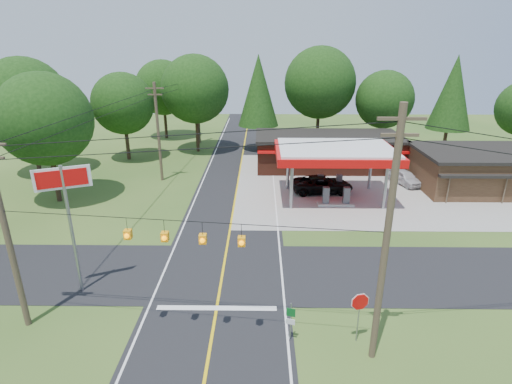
{
  "coord_description": "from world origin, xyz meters",
  "views": [
    {
      "loc": [
        2.36,
        -21.61,
        13.47
      ],
      "look_at": [
        2.0,
        7.0,
        2.8
      ],
      "focal_mm": 28.0,
      "sensor_mm": 36.0,
      "label": 1
    }
  ],
  "objects_px": {
    "sedan_car": "(405,178)",
    "big_stop_sign": "(66,199)",
    "octagonal_stop_sign": "(360,306)",
    "suv_car": "(322,185)",
    "gas_canopy": "(335,153)"
  },
  "relations": [
    {
      "from": "suv_car",
      "to": "big_stop_sign",
      "type": "height_order",
      "value": "big_stop_sign"
    },
    {
      "from": "gas_canopy",
      "to": "big_stop_sign",
      "type": "bearing_deg",
      "value": -138.56
    },
    {
      "from": "suv_car",
      "to": "gas_canopy",
      "type": "bearing_deg",
      "value": -157.39
    },
    {
      "from": "sedan_car",
      "to": "octagonal_stop_sign",
      "type": "height_order",
      "value": "octagonal_stop_sign"
    },
    {
      "from": "sedan_car",
      "to": "octagonal_stop_sign",
      "type": "bearing_deg",
      "value": -132.62
    },
    {
      "from": "gas_canopy",
      "to": "suv_car",
      "type": "distance_m",
      "value": 3.85
    },
    {
      "from": "suv_car",
      "to": "sedan_car",
      "type": "bearing_deg",
      "value": -77.54
    },
    {
      "from": "big_stop_sign",
      "to": "octagonal_stop_sign",
      "type": "height_order",
      "value": "big_stop_sign"
    },
    {
      "from": "gas_canopy",
      "to": "sedan_car",
      "type": "relative_size",
      "value": 2.53
    },
    {
      "from": "sedan_car",
      "to": "big_stop_sign",
      "type": "bearing_deg",
      "value": -161.89
    },
    {
      "from": "octagonal_stop_sign",
      "to": "suv_car",
      "type": "bearing_deg",
      "value": 86.47
    },
    {
      "from": "suv_car",
      "to": "octagonal_stop_sign",
      "type": "distance_m",
      "value": 20.59
    },
    {
      "from": "suv_car",
      "to": "big_stop_sign",
      "type": "relative_size",
      "value": 0.76
    },
    {
      "from": "sedan_car",
      "to": "big_stop_sign",
      "type": "xyz_separation_m",
      "value": [
        -25.0,
        -19.01,
        5.0
      ]
    },
    {
      "from": "suv_car",
      "to": "octagonal_stop_sign",
      "type": "xyz_separation_m",
      "value": [
        -1.26,
        -20.51,
        1.22
      ]
    }
  ]
}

